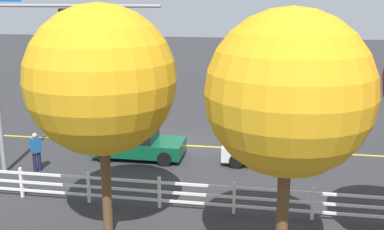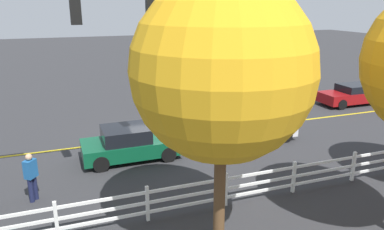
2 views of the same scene
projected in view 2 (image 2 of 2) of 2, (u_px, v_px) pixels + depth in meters
name	position (u px, v px, depth m)	size (l,w,h in m)	color
ground_plane	(158.00, 138.00, 18.38)	(120.00, 120.00, 0.00)	#2D2D30
lane_center_stripe	(232.00, 129.00, 19.69)	(28.00, 0.16, 0.01)	gold
signal_assembly	(41.00, 48.00, 11.02)	(6.95, 0.38, 7.27)	gray
car_0	(130.00, 144.00, 15.74)	(4.07, 1.99, 1.42)	#0C4C2D
car_1	(353.00, 94.00, 24.29)	(4.38, 1.92, 1.31)	maroon
car_2	(251.00, 127.00, 17.89)	(4.12, 1.90, 1.42)	silver
pedestrian	(31.00, 175.00, 12.30)	(0.45, 0.48, 1.69)	#191E3F
white_rail_fence	(294.00, 176.00, 12.94)	(26.10, 0.10, 1.15)	white
tree_2	(222.00, 71.00, 8.67)	(4.37, 4.37, 7.06)	brown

